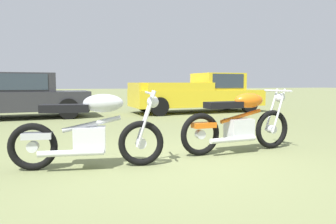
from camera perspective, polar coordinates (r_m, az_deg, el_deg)
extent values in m
plane|color=olive|center=(4.46, 2.30, -9.15)|extent=(120.00, 120.00, 0.00)
torus|color=black|center=(4.25, -4.89, -5.66)|extent=(0.62, 0.17, 0.61)
torus|color=black|center=(4.36, -23.33, -5.80)|extent=(0.62, 0.17, 0.61)
cylinder|color=silver|center=(4.25, -4.89, -5.66)|extent=(0.15, 0.12, 0.14)
cylinder|color=silver|center=(4.36, -23.33, -5.80)|extent=(0.15, 0.12, 0.14)
cylinder|color=silver|center=(4.30, -4.24, -0.99)|extent=(0.28, 0.07, 0.75)
cylinder|color=silver|center=(4.12, -3.99, -1.26)|extent=(0.28, 0.07, 0.75)
cube|color=silver|center=(4.23, -13.98, -4.81)|extent=(0.44, 0.35, 0.32)
cylinder|color=#B7BABF|center=(4.20, -13.63, -2.12)|extent=(0.75, 0.16, 0.22)
ellipsoid|color=#B7BABF|center=(4.17, -11.65, 1.57)|extent=(0.55, 0.33, 0.24)
cube|color=black|center=(4.22, -18.17, 0.64)|extent=(0.63, 0.32, 0.10)
cube|color=#B7BABF|center=(4.32, -22.62, -3.99)|extent=(0.38, 0.23, 0.08)
cylinder|color=silver|center=(4.19, -3.60, 3.48)|extent=(0.12, 0.64, 0.03)
sphere|color=silver|center=(4.20, -2.78, 1.85)|extent=(0.18, 0.18, 0.16)
cylinder|color=silver|center=(4.13, -17.17, -7.13)|extent=(0.80, 0.19, 0.08)
torus|color=black|center=(5.62, 18.32, -2.99)|extent=(0.66, 0.15, 0.66)
torus|color=black|center=(4.84, 5.88, -4.05)|extent=(0.66, 0.15, 0.66)
cylinder|color=silver|center=(5.62, 18.32, -2.99)|extent=(0.15, 0.11, 0.14)
cylinder|color=silver|center=(4.84, 5.88, -4.05)|extent=(0.15, 0.11, 0.14)
cylinder|color=silver|center=(5.69, 18.28, 0.41)|extent=(0.27, 0.06, 0.73)
cylinder|color=silver|center=(5.56, 19.49, 0.26)|extent=(0.27, 0.06, 0.73)
cube|color=silver|center=(5.20, 12.76, -2.93)|extent=(0.43, 0.33, 0.32)
cylinder|color=orange|center=(5.20, 13.07, -0.72)|extent=(0.76, 0.13, 0.22)
ellipsoid|color=orange|center=(5.27, 14.46, 2.03)|extent=(0.54, 0.31, 0.24)
cube|color=black|center=(5.00, 10.04, 1.26)|extent=(0.62, 0.29, 0.10)
cube|color=orange|center=(4.85, 6.52, -2.37)|extent=(0.37, 0.21, 0.08)
cylinder|color=silver|center=(5.64, 19.28, 3.65)|extent=(0.09, 0.64, 0.03)
sphere|color=silver|center=(5.68, 19.69, 2.44)|extent=(0.17, 0.17, 0.16)
cylinder|color=silver|center=(4.97, 11.72, -4.92)|extent=(0.80, 0.15, 0.08)
cube|color=#2D2D33|center=(11.01, -25.46, 1.83)|extent=(4.40, 2.11, 0.60)
cube|color=#2D2D33|center=(11.03, -27.66, 4.77)|extent=(3.11, 1.84, 0.60)
cube|color=#2D3842|center=(11.03, -27.67, 4.87)|extent=(2.66, 1.84, 0.48)
cylinder|color=black|center=(11.86, -18.19, 1.18)|extent=(0.65, 0.27, 0.64)
cylinder|color=black|center=(10.19, -17.61, 0.57)|extent=(0.65, 0.27, 0.64)
cube|color=gold|center=(12.04, 5.29, 2.57)|extent=(5.11, 2.00, 0.60)
cube|color=gold|center=(12.44, 8.96, 5.47)|extent=(1.69, 1.67, 0.64)
cube|color=#2D3842|center=(12.44, 8.96, 5.56)|extent=(1.40, 1.68, 0.52)
cube|color=gold|center=(12.39, -0.32, 4.70)|extent=(2.51, 0.23, 0.28)
cube|color=gold|center=(10.90, 2.67, 4.62)|extent=(2.51, 0.23, 0.28)
cube|color=gold|center=(11.16, -6.18, 4.61)|extent=(0.17, 1.62, 0.28)
cylinder|color=black|center=(13.62, 10.64, 1.84)|extent=(0.65, 0.26, 0.64)
cylinder|color=black|center=(12.30, 14.53, 1.41)|extent=(0.65, 0.26, 0.64)
cylinder|color=black|center=(12.13, -4.09, 1.51)|extent=(0.65, 0.26, 0.64)
cylinder|color=black|center=(10.62, -1.60, 0.99)|extent=(0.65, 0.26, 0.64)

